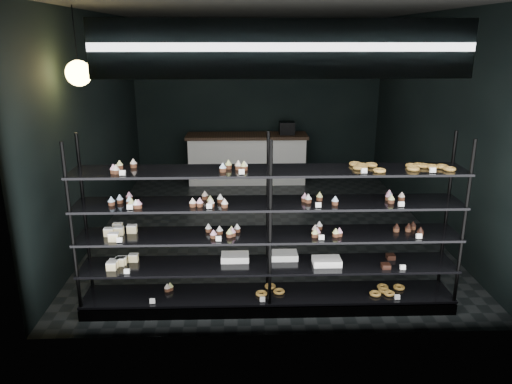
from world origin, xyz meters
TOP-DOWN VIEW (x-y plane):
  - room at (0.00, 0.00)m, footprint 5.01×6.01m
  - display_shelf at (-0.11, -2.45)m, footprint 4.00×0.50m
  - signage at (0.00, -2.93)m, footprint 3.30×0.05m
  - pendant_lamp at (-2.20, -1.45)m, footprint 0.29×0.29m
  - service_counter at (-0.22, 2.50)m, footprint 2.41×0.65m

SIDE VIEW (x-z plane):
  - service_counter at x=-0.22m, z-range -0.11..1.12m
  - display_shelf at x=-0.11m, z-range -0.33..1.58m
  - room at x=0.00m, z-range 0.00..3.20m
  - pendant_lamp at x=-2.20m, z-range 2.01..2.89m
  - signage at x=0.00m, z-range 2.50..3.00m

